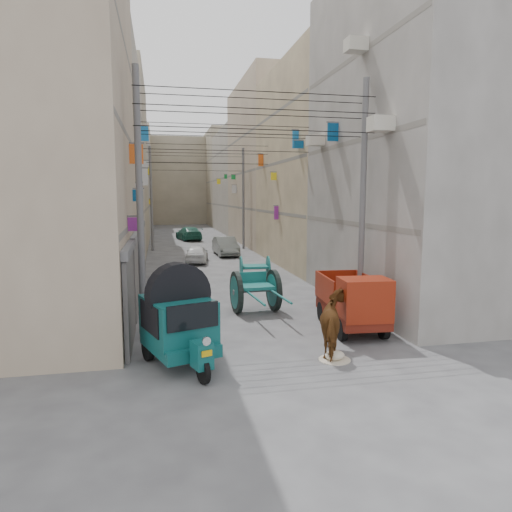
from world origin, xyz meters
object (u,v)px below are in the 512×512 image
object	(u,v)px
auto_rickshaw	(179,319)
second_cart	(255,268)
feed_sack	(335,355)
distant_car_white	(197,254)
mini_truck	(355,305)
horse	(336,324)
distant_car_green	(189,233)
distant_car_grey	(226,246)
tonga_cart	(255,290)

from	to	relation	value
auto_rickshaw	second_cart	size ratio (longest dim) A/B	1.90
auto_rickshaw	second_cart	bearing A→B (deg)	49.88
feed_sack	distant_car_white	world-z (taller)	distant_car_white
mini_truck	horse	bearing A→B (deg)	-123.58
auto_rickshaw	mini_truck	world-z (taller)	auto_rickshaw
distant_car_green	feed_sack	bearing A→B (deg)	82.16
mini_truck	second_cart	world-z (taller)	mini_truck
distant_car_white	distant_car_grey	bearing A→B (deg)	-117.12
second_cart	horse	size ratio (longest dim) A/B	0.79
horse	distant_car_green	bearing A→B (deg)	-69.97
second_cart	feed_sack	xyz separation A→B (m)	(-0.24, -11.27, -0.54)
tonga_cart	mini_truck	world-z (taller)	mini_truck
horse	second_cart	bearing A→B (deg)	-73.17
distant_car_grey	mini_truck	bearing A→B (deg)	-88.50
distant_car_white	second_cart	bearing A→B (deg)	116.68
tonga_cart	distant_car_grey	xyz separation A→B (m)	(1.23, 16.26, -0.14)
tonga_cart	distant_car_white	bearing A→B (deg)	90.66
mini_truck	distant_car_white	distance (m)	16.65
mini_truck	distant_car_green	size ratio (longest dim) A/B	0.76
distant_car_grey	distant_car_green	distance (m)	12.28
auto_rickshaw	distant_car_green	size ratio (longest dim) A/B	0.65
tonga_cart	mini_truck	bearing A→B (deg)	-56.14
horse	distant_car_grey	world-z (taller)	horse
horse	distant_car_white	size ratio (longest dim) A/B	0.59
auto_rickshaw	horse	xyz separation A→B (m)	(4.17, -0.05, -0.34)
distant_car_white	distant_car_grey	world-z (taller)	distant_car_grey
auto_rickshaw	mini_truck	distance (m)	5.67
second_cart	distant_car_grey	world-z (taller)	distant_car_grey
mini_truck	tonga_cart	bearing A→B (deg)	132.42
feed_sack	distant_car_grey	world-z (taller)	distant_car_grey
feed_sack	horse	distance (m)	0.89
feed_sack	distant_car_grey	xyz separation A→B (m)	(0.25, 21.58, 0.53)
distant_car_white	distant_car_grey	distance (m)	3.94
auto_rickshaw	feed_sack	distance (m)	4.10
feed_sack	mini_truck	bearing A→B (deg)	54.73
second_cart	feed_sack	size ratio (longest dim) A/B	2.96
horse	feed_sack	bearing A→B (deg)	82.16
auto_rickshaw	distant_car_grey	distance (m)	21.45
second_cart	distant_car_green	world-z (taller)	distant_car_green
feed_sack	auto_rickshaw	bearing A→B (deg)	172.02
auto_rickshaw	tonga_cart	xyz separation A→B (m)	(2.96, 4.76, -0.36)
mini_truck	distant_car_green	xyz separation A→B (m)	(-3.09, 31.60, -0.24)
second_cart	horse	distance (m)	10.77
mini_truck	auto_rickshaw	bearing A→B (deg)	-159.32
auto_rickshaw	distant_car_grey	bearing A→B (deg)	59.91
auto_rickshaw	second_cart	xyz separation A→B (m)	(4.18, 10.72, -0.49)
tonga_cart	second_cart	distance (m)	6.08
second_cart	distant_car_grey	distance (m)	10.31
distant_car_grey	auto_rickshaw	bearing A→B (deg)	-103.44
mini_truck	distant_car_white	bearing A→B (deg)	106.87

